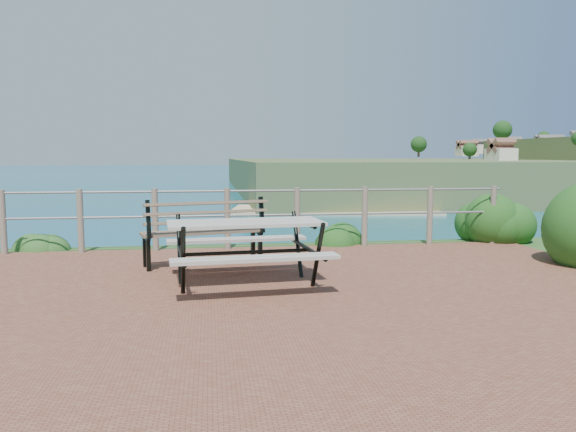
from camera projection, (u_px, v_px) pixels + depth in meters
The scene contains 8 objects.
ground at pixel (238, 303), 5.88m from camera, with size 10.00×7.00×0.12m, color brown.
ocean at pixel (210, 160), 202.83m from camera, with size 1200.00×1200.00×0.00m, color #157180.
safety_railing at pixel (227, 215), 9.12m from camera, with size 9.40×0.10×1.00m.
picnic_table at pixel (246, 246), 6.59m from camera, with size 1.85×1.55×0.76m.
park_bench at pixel (203, 222), 7.79m from camera, with size 1.74×0.83×0.95m.
shrub_right_edge at pixel (493, 241), 10.15m from camera, with size 1.03×1.03×1.47m, color #194A16.
shrub_lip_west at pixel (41, 249), 9.33m from camera, with size 0.71×0.71×0.43m, color #235720.
shrub_lip_east at pixel (340, 244), 9.88m from camera, with size 0.79×0.79×0.53m, color #194A16.
Camera 1 is at (-0.27, -5.76, 1.54)m, focal length 35.00 mm.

